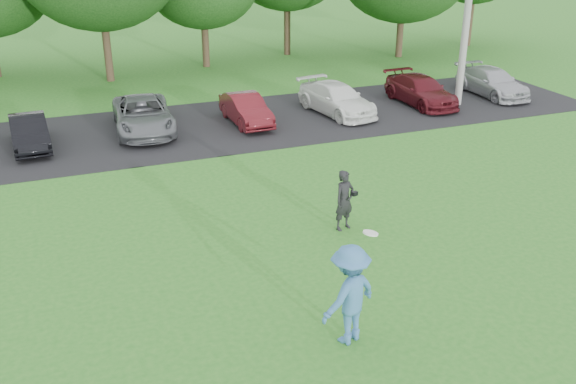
# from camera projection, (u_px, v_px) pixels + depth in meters

# --- Properties ---
(ground) EXTENTS (100.00, 100.00, 0.00)m
(ground) POSITION_uv_depth(u_px,v_px,m) (353.00, 321.00, 12.42)
(ground) COLOR #266C1F
(ground) RESTS_ON ground
(parking_lot) EXTENTS (32.00, 6.50, 0.03)m
(parking_lot) POSITION_uv_depth(u_px,v_px,m) (195.00, 128.00, 23.54)
(parking_lot) COLOR black
(parking_lot) RESTS_ON ground
(frisbee_player) EXTENTS (1.43, 1.13, 2.23)m
(frisbee_player) POSITION_uv_depth(u_px,v_px,m) (350.00, 295.00, 11.49)
(frisbee_player) COLOR teal
(frisbee_player) RESTS_ON ground
(camera_bystander) EXTENTS (0.65, 0.52, 1.55)m
(camera_bystander) POSITION_uv_depth(u_px,v_px,m) (345.00, 200.00, 15.75)
(camera_bystander) COLOR black
(camera_bystander) RESTS_ON ground
(parked_cars) EXTENTS (27.68, 4.83, 1.20)m
(parked_cars) POSITION_uv_depth(u_px,v_px,m) (206.00, 112.00, 23.36)
(parked_cars) COLOR #56121B
(parked_cars) RESTS_ON parking_lot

